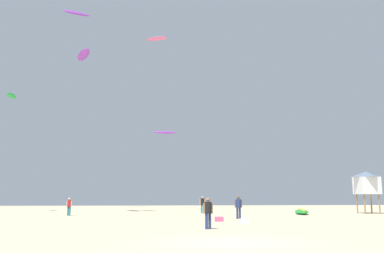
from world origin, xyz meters
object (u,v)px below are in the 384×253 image
object	(u,v)px
gear_bag	(219,219)
kite_aloft_4	(165,132)
kite_grounded_near	(301,212)
kite_aloft_1	(11,96)
kite_aloft_6	(157,39)
lifeguard_tower	(367,182)
cooler_box	(245,221)
person_midground	(69,205)
person_right	(203,203)
person_left	(238,205)
kite_aloft_0	(84,55)
kite_aloft_2	(76,13)
person_foreground	(208,211)

from	to	relation	value
gear_bag	kite_aloft_4	size ratio (longest dim) A/B	0.16
kite_grounded_near	kite_aloft_1	distance (m)	33.84
kite_aloft_1	kite_aloft_6	world-z (taller)	kite_aloft_6
kite_aloft_1	gear_bag	bearing A→B (deg)	-41.63
lifeguard_tower	cooler_box	size ratio (longest dim) A/B	7.41
cooler_box	gear_bag	xyz separation A→B (m)	(-1.25, 2.28, 0.00)
kite_aloft_1	kite_aloft_4	distance (m)	20.37
person_midground	kite_aloft_4	distance (m)	22.83
person_right	lifeguard_tower	xyz separation A→B (m)	(16.35, -2.17, 2.06)
gear_bag	person_right	bearing A→B (deg)	87.94
lifeguard_tower	gear_bag	bearing A→B (deg)	-146.40
person_left	kite_aloft_0	xyz separation A→B (m)	(-14.25, 11.67, 15.75)
person_midground	lifeguard_tower	size ratio (longest dim) A/B	0.38
person_left	kite_aloft_4	world-z (taller)	kite_aloft_4
lifeguard_tower	cooler_box	xyz separation A→B (m)	(-15.58, -13.46, -2.89)
kite_aloft_4	cooler_box	bearing A→B (deg)	-82.06
gear_bag	cooler_box	bearing A→B (deg)	-61.36
person_right	kite_aloft_2	world-z (taller)	kite_aloft_2
cooler_box	kite_aloft_1	world-z (taller)	kite_aloft_1
kite_aloft_4	kite_aloft_6	xyz separation A→B (m)	(-1.35, -7.03, 11.00)
person_left	kite_aloft_6	bearing A→B (deg)	25.22
person_right	kite_aloft_2	distance (m)	35.19
kite_aloft_0	kite_aloft_6	size ratio (longest dim) A/B	1.48
person_right	lifeguard_tower	distance (m)	16.62
person_right	gear_bag	xyz separation A→B (m)	(-0.48, -13.35, -0.83)
lifeguard_tower	kite_aloft_1	size ratio (longest dim) A/B	1.72
lifeguard_tower	gear_bag	xyz separation A→B (m)	(-16.83, -11.18, -2.89)
lifeguard_tower	kite_aloft_2	xyz separation A→B (m)	(-32.91, 17.51, 24.94)
person_midground	gear_bag	bearing A→B (deg)	-109.40
person_left	person_right	bearing A→B (deg)	14.28
lifeguard_tower	kite_aloft_6	xyz separation A→B (m)	(-21.19, 10.00, 18.44)
person_foreground	kite_aloft_4	size ratio (longest dim) A/B	0.47
kite_aloft_4	lifeguard_tower	bearing A→B (deg)	-40.65
cooler_box	kite_aloft_6	world-z (taller)	kite_aloft_6
gear_bag	kite_aloft_2	world-z (taller)	kite_aloft_2
person_foreground	person_right	xyz separation A→B (m)	(2.08, 19.61, 0.04)
gear_bag	kite_aloft_1	world-z (taller)	kite_aloft_1
person_left	gear_bag	xyz separation A→B (m)	(-2.00, -3.08, -0.84)
kite_aloft_1	kite_aloft_4	world-z (taller)	kite_aloft_1
person_left	person_right	world-z (taller)	person_left
person_foreground	person_left	xyz separation A→B (m)	(3.61, 9.34, 0.05)
person_foreground	lifeguard_tower	world-z (taller)	lifeguard_tower
lifeguard_tower	person_foreground	bearing A→B (deg)	-136.58
person_right	kite_grounded_near	distance (m)	9.67
person_left	kite_aloft_1	distance (m)	29.85
kite_aloft_6	gear_bag	bearing A→B (deg)	-78.37
person_midground	gear_bag	distance (m)	15.27
person_right	kite_aloft_1	world-z (taller)	kite_aloft_1
kite_aloft_2	person_left	bearing A→B (deg)	-54.78
kite_aloft_2	kite_grounded_near	bearing A→B (deg)	-35.59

